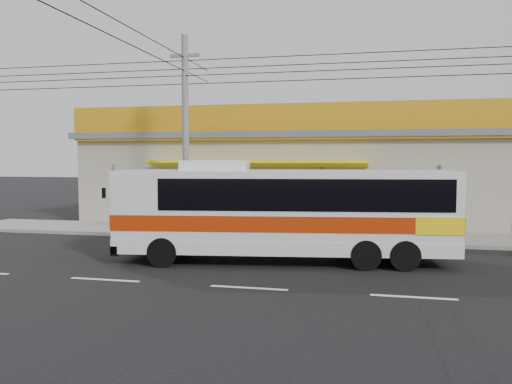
% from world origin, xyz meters
% --- Properties ---
extents(ground, '(120.00, 120.00, 0.00)m').
position_xyz_m(ground, '(0.00, 0.00, 0.00)').
color(ground, black).
rests_on(ground, ground).
extents(sidewalk, '(30.00, 3.20, 0.15)m').
position_xyz_m(sidewalk, '(0.00, 6.00, 0.07)').
color(sidewalk, gray).
rests_on(sidewalk, ground).
extents(lane_markings, '(50.00, 0.12, 0.01)m').
position_xyz_m(lane_markings, '(0.00, -2.50, 0.00)').
color(lane_markings, silver).
rests_on(lane_markings, ground).
extents(storefront_building, '(22.60, 9.20, 5.70)m').
position_xyz_m(storefront_building, '(-0.01, 11.54, 2.30)').
color(storefront_building, '#A49C84').
rests_on(storefront_building, ground).
extents(coach_bus, '(10.63, 3.63, 3.21)m').
position_xyz_m(coach_bus, '(0.52, 0.83, 1.72)').
color(coach_bus, silver).
rests_on(coach_bus, ground).
extents(motorbike_red, '(2.01, 1.07, 1.00)m').
position_xyz_m(motorbike_red, '(-6.47, 5.57, 0.65)').
color(motorbike_red, maroon).
rests_on(motorbike_red, sidewalk).
extents(motorbike_dark, '(1.70, 0.88, 0.98)m').
position_xyz_m(motorbike_dark, '(-6.02, 5.51, 0.64)').
color(motorbike_dark, black).
rests_on(motorbike_dark, sidewalk).
extents(utility_pole, '(34.00, 14.00, 8.21)m').
position_xyz_m(utility_pole, '(-4.29, 4.66, 6.77)').
color(utility_pole, slate).
rests_on(utility_pole, ground).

